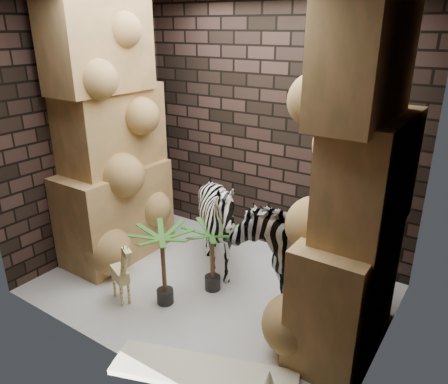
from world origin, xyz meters
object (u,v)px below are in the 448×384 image
Objects in this scene: giraffe_toy at (119,267)px; surfboard at (204,373)px; zebra_left at (218,228)px; palm_back at (164,267)px; zebra_right at (293,233)px; palm_front at (212,258)px.

giraffe_toy reaches higher than surfboard.
zebra_left reaches higher than palm_back.
zebra_right is at bearing 38.48° from palm_back.
palm_front is 0.90× the size of palm_back.
zebra_left is 1.63m from surfboard.
zebra_right is at bearing 1.13° from zebra_left.
giraffe_toy is 0.95m from palm_front.
palm_back is at bearing -118.85° from palm_front.
zebra_left reaches higher than giraffe_toy.
zebra_right is 0.98× the size of surfboard.
zebra_right is 1.99× the size of palm_front.
giraffe_toy is 0.51× the size of surfboard.
palm_back is (-0.26, -0.47, 0.04)m from palm_front.
zebra_right is 1.32m from palm_back.
giraffe_toy is 0.46m from palm_back.
zebra_right reaches higher than giraffe_toy.
zebra_left is at bearing 113.32° from palm_front.
zebra_right is 1.78× the size of palm_back.
surfboard is (0.65, -1.03, -0.35)m from palm_front.
surfboard is (-0.10, -1.36, -0.71)m from zebra_right.
zebra_left is 1.13m from giraffe_toy.
zebra_right reaches higher than palm_back.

